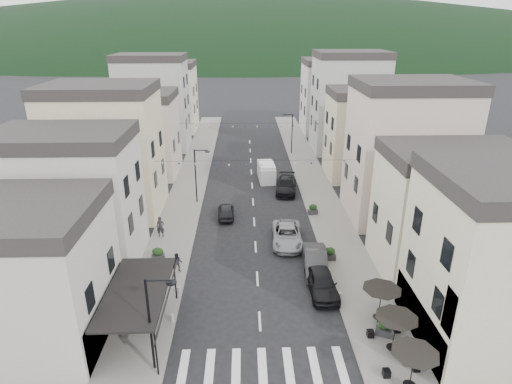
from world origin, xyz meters
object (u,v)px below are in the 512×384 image
parked_car_c (287,235)px  pedestrian_b (177,263)px  pedestrian_a (160,227)px  parked_car_d (286,185)px  parked_car_a (322,282)px  parked_car_e (226,211)px  parked_car_b (315,261)px  delivery_van (266,171)px

parked_car_c → pedestrian_b: pedestrian_b is taller
pedestrian_a → parked_car_d: bearing=40.7°
parked_car_a → parked_car_c: size_ratio=0.87×
parked_car_e → parked_car_b: bearing=124.2°
parked_car_d → parked_car_e: (-6.69, -6.70, -0.13)m
delivery_van → parked_car_b: bearing=-86.1°
parked_car_c → delivery_van: (-0.99, 16.39, 0.31)m
parked_car_a → pedestrian_a: bearing=143.8°
pedestrian_a → pedestrian_b: 6.39m
parked_car_a → parked_car_b: (0.00, 2.95, -0.01)m
parked_car_a → pedestrian_a: pedestrian_a is taller
parked_car_c → parked_car_d: parked_car_d is taller
parked_car_b → pedestrian_b: (-10.79, -0.08, 0.09)m
parked_car_e → pedestrian_b: pedestrian_b is taller
parked_car_e → parked_car_a: bearing=117.5°
parked_car_c → parked_car_e: size_ratio=1.42×
pedestrian_a → pedestrian_b: bearing=-68.9°
parked_car_b → parked_car_e: size_ratio=1.27×
pedestrian_b → delivery_van: bearing=68.3°
parked_car_d → parked_car_c: bearing=-87.8°
parked_car_e → delivery_van: size_ratio=0.83×
parked_car_a → parked_car_d: parked_car_a is taller
parked_car_c → pedestrian_a: bearing=175.9°
parked_car_e → delivery_van: 11.78m
parked_car_a → parked_car_c: parked_car_a is taller
parked_car_a → parked_car_c: 7.69m
pedestrian_a → pedestrian_b: (2.36, -5.94, -0.18)m
parked_car_c → parked_car_e: bearing=137.8°
parked_car_d → parked_car_b: bearing=-80.2°
parked_car_b → parked_car_d: bearing=96.9°
parked_car_c → parked_car_e: parked_car_c is taller
delivery_van → pedestrian_b: 22.47m
pedestrian_b → parked_car_c: bearing=26.3°
delivery_van → pedestrian_b: size_ratio=3.00×
parked_car_c → pedestrian_b: 10.10m
parked_car_c → parked_car_e: (-5.60, 5.56, -0.11)m
parked_car_b → parked_car_e: 12.51m
parked_car_d → delivery_van: 4.65m
parked_car_e → pedestrian_a: size_ratio=2.03×
parked_car_b → parked_car_d: size_ratio=0.91×
parked_car_d → pedestrian_b: pedestrian_b is taller
parked_car_b → parked_car_e: bearing=130.8°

